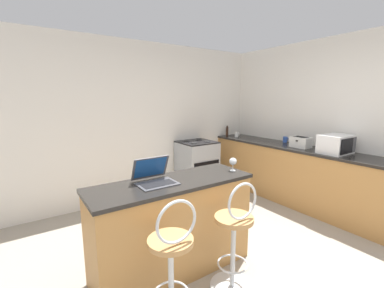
{
  "coord_description": "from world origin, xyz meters",
  "views": [
    {
      "loc": [
        -1.62,
        -1.36,
        1.7
      ],
      "look_at": [
        0.47,
        1.71,
        1.03
      ],
      "focal_mm": 24.0,
      "sensor_mm": 36.0,
      "label": 1
    }
  ],
  "objects_px": {
    "laptop": "(154,177)",
    "toaster": "(301,142)",
    "microwave": "(336,144)",
    "wine_glass_short": "(233,162)",
    "bar_stool_near": "(172,266)",
    "pepper_mill": "(227,131)",
    "mug_white": "(237,135)",
    "stove_range": "(197,167)",
    "bar_stool_far": "(235,239)",
    "mug_blue": "(285,139)"
  },
  "relations": [
    {
      "from": "laptop",
      "to": "toaster",
      "type": "xyz_separation_m",
      "value": [
        2.66,
        0.25,
        0.02
      ]
    },
    {
      "from": "microwave",
      "to": "wine_glass_short",
      "type": "relative_size",
      "value": 3.2
    },
    {
      "from": "bar_stool_near",
      "to": "pepper_mill",
      "type": "bearing_deg",
      "value": 41.74
    },
    {
      "from": "mug_white",
      "to": "wine_glass_short",
      "type": "height_order",
      "value": "wine_glass_short"
    },
    {
      "from": "toaster",
      "to": "pepper_mill",
      "type": "bearing_deg",
      "value": 95.7
    },
    {
      "from": "wine_glass_short",
      "to": "stove_range",
      "type": "bearing_deg",
      "value": 66.26
    },
    {
      "from": "microwave",
      "to": "pepper_mill",
      "type": "relative_size",
      "value": 2.12
    },
    {
      "from": "bar_stool_far",
      "to": "microwave",
      "type": "xyz_separation_m",
      "value": [
        2.2,
        0.3,
        0.58
      ]
    },
    {
      "from": "mug_white",
      "to": "mug_blue",
      "type": "xyz_separation_m",
      "value": [
        0.27,
        -0.93,
        0.0
      ]
    },
    {
      "from": "mug_white",
      "to": "mug_blue",
      "type": "bearing_deg",
      "value": -73.96
    },
    {
      "from": "bar_stool_near",
      "to": "mug_white",
      "type": "distance_m",
      "value": 3.55
    },
    {
      "from": "laptop",
      "to": "toaster",
      "type": "bearing_deg",
      "value": 5.36
    },
    {
      "from": "bar_stool_near",
      "to": "laptop",
      "type": "relative_size",
      "value": 2.91
    },
    {
      "from": "bar_stool_far",
      "to": "laptop",
      "type": "distance_m",
      "value": 0.91
    },
    {
      "from": "toaster",
      "to": "stove_range",
      "type": "relative_size",
      "value": 0.31
    },
    {
      "from": "bar_stool_far",
      "to": "mug_blue",
      "type": "bearing_deg",
      "value": 27.76
    },
    {
      "from": "bar_stool_near",
      "to": "bar_stool_far",
      "type": "bearing_deg",
      "value": 0.0
    },
    {
      "from": "stove_range",
      "to": "bar_stool_far",
      "type": "bearing_deg",
      "value": -117.68
    },
    {
      "from": "mug_blue",
      "to": "wine_glass_short",
      "type": "height_order",
      "value": "wine_glass_short"
    },
    {
      "from": "bar_stool_near",
      "to": "mug_white",
      "type": "height_order",
      "value": "mug_white"
    },
    {
      "from": "bar_stool_near",
      "to": "toaster",
      "type": "bearing_deg",
      "value": 16.38
    },
    {
      "from": "bar_stool_near",
      "to": "bar_stool_far",
      "type": "relative_size",
      "value": 1.0
    },
    {
      "from": "laptop",
      "to": "toaster",
      "type": "distance_m",
      "value": 2.67
    },
    {
      "from": "bar_stool_far",
      "to": "toaster",
      "type": "height_order",
      "value": "toaster"
    },
    {
      "from": "bar_stool_far",
      "to": "toaster",
      "type": "distance_m",
      "value": 2.39
    },
    {
      "from": "bar_stool_near",
      "to": "stove_range",
      "type": "height_order",
      "value": "bar_stool_near"
    },
    {
      "from": "mug_blue",
      "to": "mug_white",
      "type": "bearing_deg",
      "value": 106.04
    },
    {
      "from": "toaster",
      "to": "stove_range",
      "type": "bearing_deg",
      "value": 126.93
    },
    {
      "from": "bar_stool_far",
      "to": "mug_white",
      "type": "xyz_separation_m",
      "value": [
        2.12,
        2.19,
        0.5
      ]
    },
    {
      "from": "microwave",
      "to": "mug_blue",
      "type": "height_order",
      "value": "microwave"
    },
    {
      "from": "bar_stool_far",
      "to": "stove_range",
      "type": "bearing_deg",
      "value": 62.32
    },
    {
      "from": "mug_white",
      "to": "pepper_mill",
      "type": "height_order",
      "value": "pepper_mill"
    },
    {
      "from": "bar_stool_far",
      "to": "stove_range",
      "type": "distance_m",
      "value": 2.48
    },
    {
      "from": "mug_blue",
      "to": "wine_glass_short",
      "type": "bearing_deg",
      "value": -158.22
    },
    {
      "from": "bar_stool_far",
      "to": "mug_blue",
      "type": "height_order",
      "value": "mug_blue"
    },
    {
      "from": "mug_blue",
      "to": "microwave",
      "type": "bearing_deg",
      "value": -101.15
    },
    {
      "from": "pepper_mill",
      "to": "toaster",
      "type": "bearing_deg",
      "value": -84.3
    },
    {
      "from": "wine_glass_short",
      "to": "mug_blue",
      "type": "bearing_deg",
      "value": 21.78
    },
    {
      "from": "microwave",
      "to": "mug_blue",
      "type": "relative_size",
      "value": 4.54
    },
    {
      "from": "wine_glass_short",
      "to": "toaster",
      "type": "bearing_deg",
      "value": 11.63
    },
    {
      "from": "stove_range",
      "to": "mug_blue",
      "type": "distance_m",
      "value": 1.63
    },
    {
      "from": "pepper_mill",
      "to": "laptop",
      "type": "bearing_deg",
      "value": -144.39
    },
    {
      "from": "laptop",
      "to": "mug_white",
      "type": "distance_m",
      "value": 3.06
    },
    {
      "from": "bar_stool_near",
      "to": "microwave",
      "type": "relative_size",
      "value": 2.23
    },
    {
      "from": "stove_range",
      "to": "pepper_mill",
      "type": "distance_m",
      "value": 1.06
    },
    {
      "from": "laptop",
      "to": "bar_stool_far",
      "type": "bearing_deg",
      "value": -50.29
    },
    {
      "from": "mug_white",
      "to": "toaster",
      "type": "bearing_deg",
      "value": -87.44
    },
    {
      "from": "bar_stool_near",
      "to": "pepper_mill",
      "type": "height_order",
      "value": "pepper_mill"
    },
    {
      "from": "mug_white",
      "to": "wine_glass_short",
      "type": "bearing_deg",
      "value": -134.98
    },
    {
      "from": "microwave",
      "to": "mug_white",
      "type": "distance_m",
      "value": 1.9
    }
  ]
}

